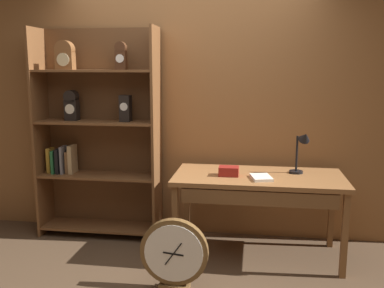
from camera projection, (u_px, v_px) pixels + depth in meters
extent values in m
cube|color=brown|center=(189.00, 108.00, 4.28)|extent=(4.80, 0.05, 2.60)
cube|color=brown|center=(41.00, 133.00, 4.31)|extent=(0.02, 0.35, 2.09)
cube|color=brown|center=(157.00, 136.00, 4.13)|extent=(0.03, 0.35, 2.09)
cube|color=brown|center=(104.00, 132.00, 4.39)|extent=(1.23, 0.01, 2.09)
cube|color=brown|center=(101.00, 226.00, 4.39)|extent=(1.18, 0.34, 0.02)
cube|color=brown|center=(99.00, 175.00, 4.30)|extent=(1.18, 0.34, 0.02)
cube|color=brown|center=(97.00, 122.00, 4.20)|extent=(1.18, 0.34, 0.02)
cube|color=brown|center=(95.00, 71.00, 4.11)|extent=(1.18, 0.34, 0.02)
cube|color=brown|center=(65.00, 61.00, 4.12)|extent=(0.17, 0.10, 0.16)
cylinder|color=brown|center=(65.00, 50.00, 4.10)|extent=(0.17, 0.10, 0.17)
cylinder|color=#C6B78C|center=(63.00, 60.00, 4.06)|extent=(0.13, 0.01, 0.13)
cube|color=black|center=(72.00, 110.00, 4.24)|extent=(0.13, 0.10, 0.20)
cylinder|color=black|center=(71.00, 97.00, 4.22)|extent=(0.13, 0.10, 0.13)
cylinder|color=silver|center=(70.00, 109.00, 4.19)|extent=(0.10, 0.01, 0.10)
cube|color=#472816|center=(121.00, 60.00, 4.05)|extent=(0.10, 0.07, 0.18)
cylinder|color=#472816|center=(121.00, 47.00, 4.03)|extent=(0.10, 0.07, 0.10)
cylinder|color=white|center=(120.00, 59.00, 4.01)|extent=(0.08, 0.01, 0.08)
cube|color=black|center=(125.00, 108.00, 4.14)|extent=(0.10, 0.10, 0.26)
cylinder|color=silver|center=(124.00, 107.00, 4.08)|extent=(0.08, 0.01, 0.08)
cube|color=#B78C2D|center=(51.00, 160.00, 4.36)|extent=(0.04, 0.13, 0.25)
cube|color=#236638|center=(55.00, 162.00, 4.32)|extent=(0.03, 0.14, 0.23)
cube|color=black|center=(59.00, 161.00, 4.33)|extent=(0.03, 0.16, 0.25)
cube|color=slate|center=(64.00, 160.00, 4.32)|extent=(0.02, 0.15, 0.28)
cube|color=brown|center=(69.00, 162.00, 4.33)|extent=(0.03, 0.13, 0.23)
cube|color=tan|center=(73.00, 159.00, 4.32)|extent=(0.04, 0.15, 0.29)
cube|color=brown|center=(259.00, 177.00, 3.77)|extent=(1.50, 0.72, 0.04)
cube|color=brown|center=(175.00, 226.00, 3.64)|extent=(0.05, 0.05, 0.72)
cube|color=brown|center=(345.00, 236.00, 3.43)|extent=(0.05, 0.05, 0.72)
cube|color=brown|center=(187.00, 204.00, 4.24)|extent=(0.05, 0.05, 0.72)
cube|color=brown|center=(332.00, 211.00, 4.04)|extent=(0.05, 0.05, 0.72)
cube|color=brown|center=(258.00, 199.00, 3.45)|extent=(1.27, 0.03, 0.12)
cylinder|color=black|center=(296.00, 172.00, 3.84)|extent=(0.12, 0.12, 0.02)
cylinder|color=black|center=(297.00, 153.00, 3.81)|extent=(0.02, 0.02, 0.32)
cone|color=black|center=(305.00, 137.00, 3.73)|extent=(0.12, 0.15, 0.13)
cube|color=maroon|center=(229.00, 171.00, 3.74)|extent=(0.17, 0.12, 0.08)
cube|color=silver|center=(261.00, 178.00, 3.63)|extent=(0.21, 0.25, 0.02)
cube|color=brown|center=(174.00, 286.00, 3.32)|extent=(0.24, 0.11, 0.04)
cylinder|color=brown|center=(174.00, 252.00, 3.26)|extent=(0.53, 0.06, 0.53)
cylinder|color=white|center=(173.00, 254.00, 3.23)|extent=(0.46, 0.01, 0.46)
cube|color=black|center=(173.00, 254.00, 3.23)|extent=(0.16, 0.01, 0.03)
cube|color=black|center=(173.00, 254.00, 3.23)|extent=(0.14, 0.01, 0.19)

